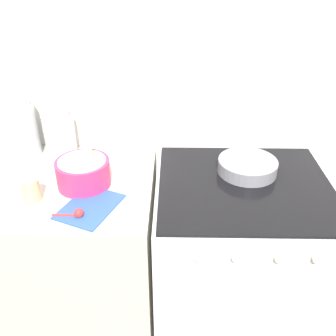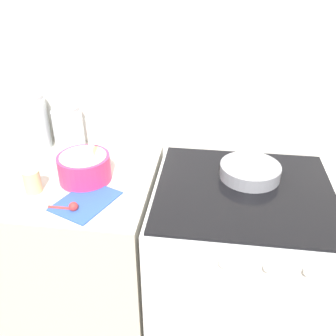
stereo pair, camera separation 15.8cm
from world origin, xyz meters
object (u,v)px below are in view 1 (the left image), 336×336
(baking_pan, at_px, (247,166))
(tin_can, at_px, (31,190))
(stove, at_px, (235,263))
(storage_jar_left, at_px, (22,132))
(storage_jar_middle, at_px, (60,137))
(mixing_bowl, at_px, (83,171))

(baking_pan, height_order, tin_can, tin_can)
(stove, xyz_separation_m, storage_jar_left, (-1.01, 0.25, 0.57))
(tin_can, bearing_deg, baking_pan, 14.65)
(stove, distance_m, storage_jar_middle, 1.03)
(stove, bearing_deg, storage_jar_middle, 163.50)
(storage_jar_middle, height_order, tin_can, storage_jar_middle)
(stove, xyz_separation_m, tin_can, (-0.85, -0.13, 0.50))
(mixing_bowl, relative_size, tin_can, 3.02)
(baking_pan, bearing_deg, storage_jar_middle, 170.24)
(storage_jar_left, relative_size, tin_can, 2.80)
(storage_jar_left, bearing_deg, tin_can, -67.75)
(storage_jar_middle, bearing_deg, baking_pan, -9.76)
(storage_jar_middle, bearing_deg, storage_jar_left, 180.00)
(baking_pan, bearing_deg, tin_can, -165.35)
(mixing_bowl, distance_m, baking_pan, 0.71)
(storage_jar_left, bearing_deg, mixing_bowl, -38.03)
(baking_pan, relative_size, tin_can, 2.72)
(stove, height_order, storage_jar_left, storage_jar_left)
(mixing_bowl, xyz_separation_m, storage_jar_middle, (-0.16, 0.26, 0.03))
(stove, xyz_separation_m, storage_jar_middle, (-0.83, 0.25, 0.55))
(mixing_bowl, relative_size, storage_jar_middle, 1.30)
(baking_pan, bearing_deg, mixing_bowl, -170.70)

